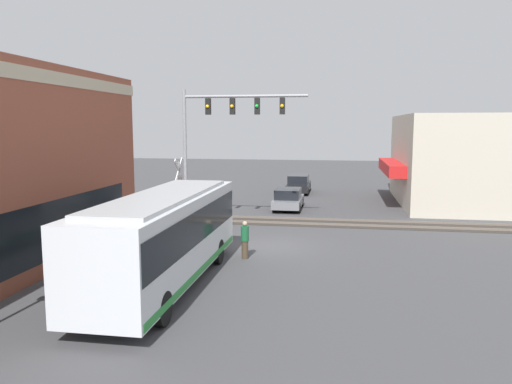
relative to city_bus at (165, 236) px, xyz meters
The scene contains 9 objects.
ground_plane 7.22m from the city_bus, 23.61° to the right, with size 120.00×120.00×0.00m, color #424244.
shop_building 25.82m from the city_bus, 33.90° to the right, with size 12.96×9.43×6.37m.
city_bus is the anchor object (origin of this frame).
traffic_signal_gantry 11.73m from the city_bus, ahead, with size 0.42×7.04×7.63m.
crossing_signal 11.08m from the city_bus, 15.64° to the left, with size 1.41×1.18×3.81m.
rail_track_near 12.84m from the city_bus, 12.72° to the right, with size 2.60×60.00×0.15m.
parked_car_grey 17.15m from the city_bus, ahead, with size 4.28×1.82×1.43m.
parked_car_black 25.49m from the city_bus, ahead, with size 4.54×1.82×1.53m.
pedestrian_near_bus 4.62m from the city_bus, 27.53° to the right, with size 0.34×0.34×1.62m.
Camera 1 is at (-22.71, -3.19, 5.60)m, focal length 35.00 mm.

